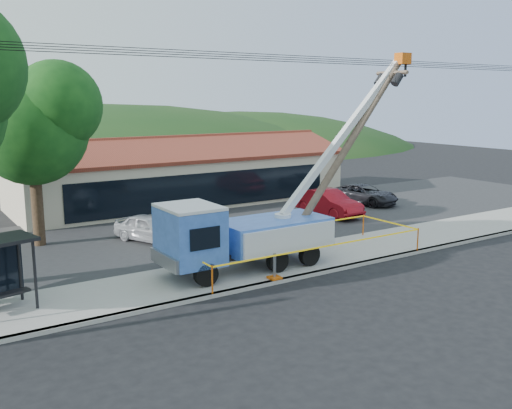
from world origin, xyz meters
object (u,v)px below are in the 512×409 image
Objects in this scene: leaning_pole at (347,147)px; car_silver at (151,243)px; car_dark at (364,205)px; utility_truck at (244,231)px; car_red at (328,217)px.

leaning_pole is 2.27× the size of car_silver.
car_dark is at bearing 42.25° from leaning_pole.
car_silver is at bearing 173.50° from car_dark.
utility_truck is at bearing -162.93° from car_dark.
car_red is (11.61, 0.04, 0.00)m from car_silver.
car_dark is (16.13, 1.67, 0.00)m from car_silver.
car_red is at bearing 33.26° from utility_truck.
utility_truck reaches higher than car_silver.
car_dark is at bearing 17.83° from car_red.
utility_truck is 2.69× the size of car_dark.
car_red reaches higher than car_silver.
car_silver is 0.85× the size of car_dark.
utility_truck is at bearing -148.71° from car_red.
car_red is at bearing 55.05° from leaning_pole.
car_red is 4.81m from car_dark.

